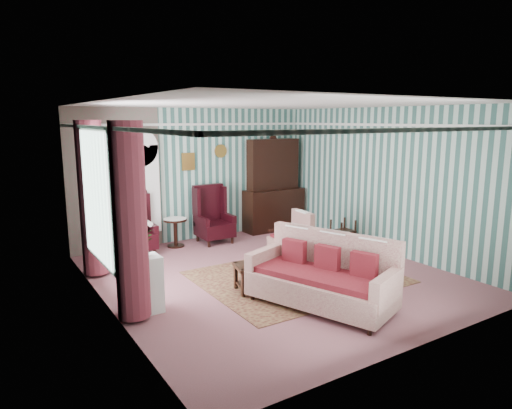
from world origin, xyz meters
TOP-DOWN VIEW (x-y plane):
  - floor at (0.00, 0.00)m, footprint 6.00×6.00m
  - room_shell at (-0.62, 0.18)m, footprint 5.53×6.02m
  - bookcase at (-1.35, 2.84)m, footprint 0.80×0.28m
  - dresser_hutch at (1.90, 2.72)m, footprint 1.50×0.56m
  - wingback_left at (-1.60, 2.45)m, footprint 0.76×0.80m
  - wingback_right at (0.15, 2.45)m, footprint 0.76×0.80m
  - seated_woman at (-1.60, 2.45)m, footprint 0.44×0.40m
  - round_side_table at (-0.70, 2.60)m, footprint 0.50×0.50m
  - nest_table at (2.47, 0.90)m, footprint 0.45×0.38m
  - plant_stand at (-2.40, -0.30)m, footprint 0.55×0.35m
  - rug at (0.30, -0.30)m, footprint 3.20×2.60m
  - sofa at (-0.17, -1.47)m, footprint 1.57×2.28m
  - floral_armchair at (0.85, 0.63)m, footprint 0.85×0.82m
  - coffee_table at (-0.51, -0.48)m, footprint 0.95×0.65m
  - potted_plant_a at (-2.46, -0.44)m, footprint 0.46×0.42m
  - potted_plant_b at (-2.36, -0.18)m, footprint 0.26×0.21m
  - potted_plant_c at (-2.49, -0.18)m, footprint 0.26×0.26m

SIDE VIEW (x-z plane):
  - floor at x=0.00m, z-range 0.00..0.00m
  - rug at x=0.30m, z-range 0.00..0.01m
  - coffee_table at x=-0.51m, z-range 0.00..0.44m
  - nest_table at x=2.47m, z-range 0.00..0.54m
  - round_side_table at x=-0.70m, z-range 0.00..0.60m
  - plant_stand at x=-2.40m, z-range 0.00..0.80m
  - floral_armchair at x=0.85m, z-range 0.00..0.96m
  - sofa at x=-0.17m, z-range 0.00..1.04m
  - seated_woman at x=-1.60m, z-range 0.00..1.18m
  - wingback_left at x=-1.60m, z-range 0.00..1.25m
  - wingback_right at x=0.15m, z-range 0.00..1.25m
  - potted_plant_c at x=-2.49m, z-range 0.80..1.17m
  - potted_plant_a at x=-2.46m, z-range 0.80..1.24m
  - potted_plant_b at x=-2.36m, z-range 0.80..1.26m
  - bookcase at x=-1.35m, z-range 0.00..2.24m
  - dresser_hutch at x=1.90m, z-range 0.00..2.36m
  - room_shell at x=-0.62m, z-range 0.55..3.46m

